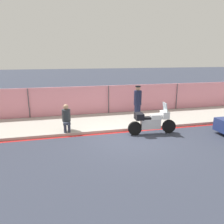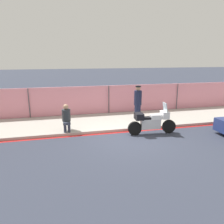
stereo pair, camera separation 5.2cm
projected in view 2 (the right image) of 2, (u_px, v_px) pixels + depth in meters
The scene contains 7 objects.
ground_plane at pixel (130, 139), 9.79m from camera, with size 120.00×120.00×0.00m, color #333847.
sidewalk at pixel (115, 121), 12.29m from camera, with size 35.01×3.28×0.14m.
curb_paint_stripe at pixel (124, 132), 10.68m from camera, with size 35.01×0.18×0.01m.
storefront_fence at pixel (109, 100), 13.71m from camera, with size 33.26×0.17×1.85m.
motorcycle at pixel (152, 122), 10.28m from camera, with size 2.35×0.59×1.51m.
officer_standing at pixel (138, 102), 12.27m from camera, with size 0.42×0.42×1.89m.
person_seated_on_curb at pixel (66, 116), 10.39m from camera, with size 0.40×0.66×1.26m.
Camera 2 is at (-2.93, -8.75, 3.58)m, focal length 35.00 mm.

